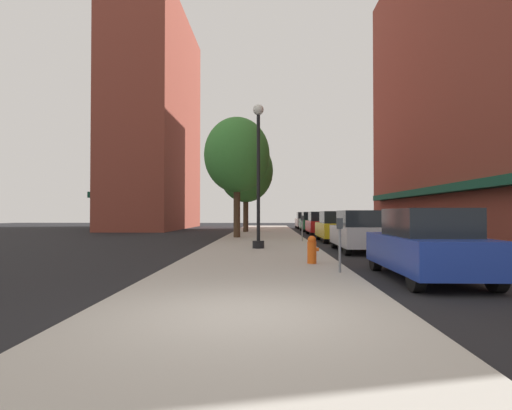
{
  "coord_description": "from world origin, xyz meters",
  "views": [
    {
      "loc": [
        0.33,
        -6.18,
        1.55
      ],
      "look_at": [
        -0.5,
        22.26,
        2.09
      ],
      "focal_mm": 30.29,
      "sensor_mm": 36.0,
      "label": 1
    }
  ],
  "objects_px": {
    "fire_hydrant": "(312,249)",
    "car_red": "(320,224)",
    "tree_mid": "(237,155)",
    "lamppost": "(258,173)",
    "car_green": "(312,222)",
    "car_silver": "(360,232)",
    "parking_meter_near": "(340,238)",
    "car_yellow": "(336,227)",
    "parking_meter_far": "(302,225)",
    "car_white": "(305,221)",
    "tree_near": "(246,171)",
    "car_blue": "(427,245)"
  },
  "relations": [
    {
      "from": "tree_mid",
      "to": "tree_near",
      "type": "bearing_deg",
      "value": 89.05
    },
    {
      "from": "car_green",
      "to": "tree_mid",
      "type": "bearing_deg",
      "value": -117.88
    },
    {
      "from": "car_silver",
      "to": "car_yellow",
      "type": "relative_size",
      "value": 1.0
    },
    {
      "from": "lamppost",
      "to": "car_green",
      "type": "relative_size",
      "value": 1.37
    },
    {
      "from": "tree_near",
      "to": "tree_mid",
      "type": "bearing_deg",
      "value": -90.95
    },
    {
      "from": "car_silver",
      "to": "car_white",
      "type": "xyz_separation_m",
      "value": [
        0.0,
        25.98,
        0.0
      ]
    },
    {
      "from": "car_green",
      "to": "tree_near",
      "type": "bearing_deg",
      "value": -148.39
    },
    {
      "from": "tree_near",
      "to": "lamppost",
      "type": "bearing_deg",
      "value": -85.09
    },
    {
      "from": "car_yellow",
      "to": "parking_meter_near",
      "type": "bearing_deg",
      "value": -98.92
    },
    {
      "from": "lamppost",
      "to": "parking_meter_near",
      "type": "bearing_deg",
      "value": -73.29
    },
    {
      "from": "fire_hydrant",
      "to": "tree_mid",
      "type": "relative_size",
      "value": 0.11
    },
    {
      "from": "car_silver",
      "to": "parking_meter_near",
      "type": "bearing_deg",
      "value": -104.83
    },
    {
      "from": "lamppost",
      "to": "fire_hydrant",
      "type": "bearing_deg",
      "value": -72.68
    },
    {
      "from": "car_silver",
      "to": "car_red",
      "type": "xyz_separation_m",
      "value": [
        0.0,
        13.13,
        0.0
      ]
    },
    {
      "from": "lamppost",
      "to": "car_silver",
      "type": "distance_m",
      "value": 4.74
    },
    {
      "from": "car_yellow",
      "to": "car_white",
      "type": "relative_size",
      "value": 1.0
    },
    {
      "from": "car_silver",
      "to": "car_red",
      "type": "bearing_deg",
      "value": 90.77
    },
    {
      "from": "parking_meter_far",
      "to": "car_silver",
      "type": "relative_size",
      "value": 0.3
    },
    {
      "from": "tree_mid",
      "to": "fire_hydrant",
      "type": "bearing_deg",
      "value": -76.8
    },
    {
      "from": "car_blue",
      "to": "tree_near",
      "type": "bearing_deg",
      "value": 105.16
    },
    {
      "from": "parking_meter_far",
      "to": "tree_near",
      "type": "distance_m",
      "value": 12.26
    },
    {
      "from": "lamppost",
      "to": "car_green",
      "type": "distance_m",
      "value": 19.74
    },
    {
      "from": "car_red",
      "to": "car_white",
      "type": "bearing_deg",
      "value": 91.75
    },
    {
      "from": "parking_meter_near",
      "to": "car_red",
      "type": "bearing_deg",
      "value": 84.46
    },
    {
      "from": "tree_near",
      "to": "car_yellow",
      "type": "bearing_deg",
      "value": -60.51
    },
    {
      "from": "fire_hydrant",
      "to": "tree_mid",
      "type": "bearing_deg",
      "value": 103.2
    },
    {
      "from": "car_red",
      "to": "car_green",
      "type": "bearing_deg",
      "value": 91.75
    },
    {
      "from": "fire_hydrant",
      "to": "car_green",
      "type": "distance_m",
      "value": 24.58
    },
    {
      "from": "parking_meter_near",
      "to": "parking_meter_far",
      "type": "distance_m",
      "value": 11.66
    },
    {
      "from": "car_blue",
      "to": "car_white",
      "type": "relative_size",
      "value": 1.0
    },
    {
      "from": "parking_meter_far",
      "to": "car_blue",
      "type": "height_order",
      "value": "car_blue"
    },
    {
      "from": "car_silver",
      "to": "car_white",
      "type": "bearing_deg",
      "value": 90.77
    },
    {
      "from": "lamppost",
      "to": "tree_near",
      "type": "bearing_deg",
      "value": 94.91
    },
    {
      "from": "car_green",
      "to": "car_white",
      "type": "height_order",
      "value": "same"
    },
    {
      "from": "lamppost",
      "to": "parking_meter_far",
      "type": "height_order",
      "value": "lamppost"
    },
    {
      "from": "car_yellow",
      "to": "car_red",
      "type": "distance_m",
      "value": 6.96
    },
    {
      "from": "fire_hydrant",
      "to": "parking_meter_near",
      "type": "distance_m",
      "value": 1.94
    },
    {
      "from": "lamppost",
      "to": "tree_mid",
      "type": "relative_size",
      "value": 0.82
    },
    {
      "from": "parking_meter_far",
      "to": "car_white",
      "type": "relative_size",
      "value": 0.3
    },
    {
      "from": "tree_mid",
      "to": "car_yellow",
      "type": "xyz_separation_m",
      "value": [
        5.56,
        -1.98,
        -4.2
      ]
    },
    {
      "from": "car_blue",
      "to": "car_silver",
      "type": "height_order",
      "value": "same"
    },
    {
      "from": "tree_mid",
      "to": "car_red",
      "type": "distance_m",
      "value": 8.57
    },
    {
      "from": "lamppost",
      "to": "parking_meter_near",
      "type": "xyz_separation_m",
      "value": [
        2.14,
        -7.12,
        -2.25
      ]
    },
    {
      "from": "tree_mid",
      "to": "car_red",
      "type": "bearing_deg",
      "value": 41.87
    },
    {
      "from": "parking_meter_far",
      "to": "car_green",
      "type": "xyz_separation_m",
      "value": [
        1.95,
        14.63,
        -0.14
      ]
    },
    {
      "from": "tree_mid",
      "to": "parking_meter_near",
      "type": "bearing_deg",
      "value": -76.59
    },
    {
      "from": "car_silver",
      "to": "car_red",
      "type": "distance_m",
      "value": 13.13
    },
    {
      "from": "car_yellow",
      "to": "car_blue",
      "type": "bearing_deg",
      "value": -90.49
    },
    {
      "from": "fire_hydrant",
      "to": "car_red",
      "type": "height_order",
      "value": "car_red"
    },
    {
      "from": "parking_meter_far",
      "to": "tree_near",
      "type": "bearing_deg",
      "value": 107.41
    }
  ]
}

